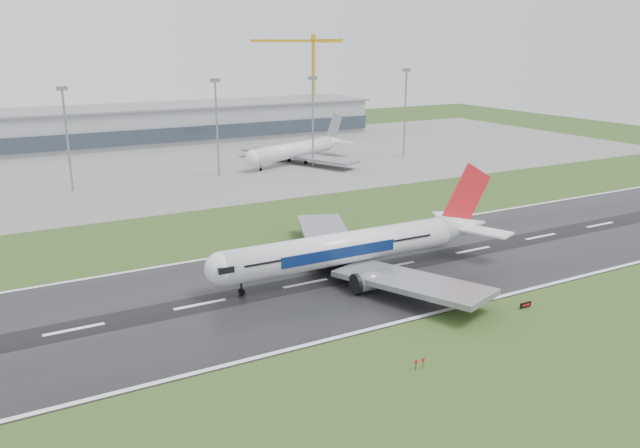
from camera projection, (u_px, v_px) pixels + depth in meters
ground at (306, 284)px, 115.76m from camera, size 520.00×520.00×0.00m
runway at (306, 284)px, 115.74m from camera, size 400.00×45.00×0.10m
apron at (139, 169)px, 220.98m from camera, size 400.00×130.00×0.08m
terminal at (104, 128)px, 269.43m from camera, size 240.00×36.00×15.00m
main_airliner at (361, 227)px, 119.07m from camera, size 61.78×58.91×18.02m
parked_airliner at (296, 141)px, 229.08m from camera, size 68.37×66.41×15.62m
tower_crane at (313, 81)px, 328.54m from camera, size 43.85×21.08×46.00m
runway_sign at (526, 305)px, 105.06m from camera, size 2.31×0.37×1.04m
floodmast_2 at (68, 142)px, 184.09m from camera, size 0.64×0.64×29.17m
floodmast_3 at (217, 130)px, 205.14m from camera, size 0.64×0.64×30.15m
floodmast_4 at (313, 124)px, 221.46m from camera, size 0.64×0.64×29.97m
floodmast_5 at (405, 115)px, 239.52m from camera, size 0.64×0.64×31.88m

